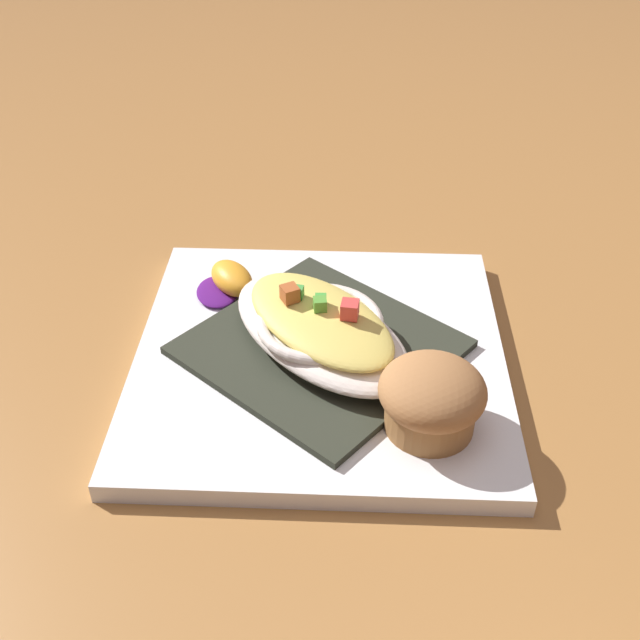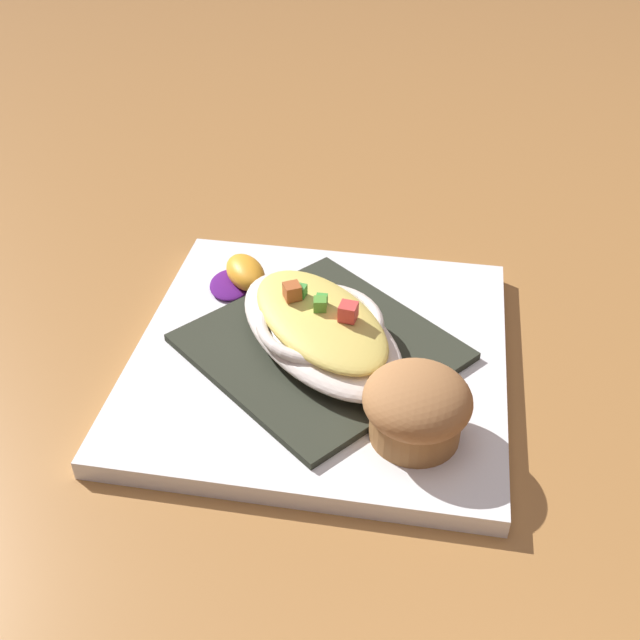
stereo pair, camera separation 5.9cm
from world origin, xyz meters
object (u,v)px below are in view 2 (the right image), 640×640
at_px(gratin_dish, 320,326).
at_px(orange_garnish, 242,275).
at_px(muffin, 417,407).
at_px(square_plate, 320,358).

distance_m(gratin_dish, orange_garnish, 0.11).
distance_m(muffin, orange_garnish, 0.23).
relative_size(muffin, orange_garnish, 1.12).
bearing_deg(orange_garnish, gratin_dish, 49.57).
relative_size(square_plate, orange_garnish, 4.35).
height_order(muffin, orange_garnish, muffin).
xyz_separation_m(muffin, orange_garnish, (-0.15, -0.17, -0.02)).
relative_size(square_plate, gratin_dish, 1.50).
xyz_separation_m(square_plate, gratin_dish, (-0.00, -0.00, 0.03)).
xyz_separation_m(gratin_dish, muffin, (0.08, 0.08, 0.00)).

